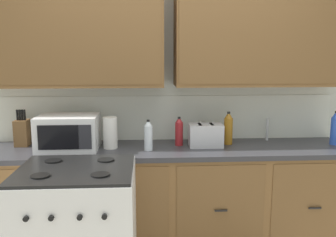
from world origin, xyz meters
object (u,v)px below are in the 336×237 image
bottle_clear (148,135)px  bottle_blue (335,128)px  knife_block (22,132)px  bottle_red (179,131)px  paper_towel_roll (110,133)px  bottle_amber (228,128)px  stove_range (78,235)px  microwave (68,132)px  toaster (206,135)px

bottle_clear → bottle_blue: bearing=3.6°
knife_block → bottle_clear: size_ratio=1.23×
bottle_red → paper_towel_roll: bearing=-173.9°
paper_towel_roll → bottle_amber: 1.00m
paper_towel_roll → bottle_amber: bottle_amber is taller
paper_towel_roll → bottle_red: bearing=6.1°
bottle_blue → stove_range: bearing=-162.8°
bottle_red → bottle_amber: bearing=2.2°
paper_towel_roll → bottle_clear: size_ratio=1.03×
bottle_amber → bottle_red: 0.43m
microwave → bottle_red: (0.91, 0.08, -0.02)m
microwave → toaster: (1.13, 0.03, -0.04)m
bottle_blue → paper_towel_roll: bearing=-179.7°
knife_block → bottle_blue: bearing=-2.7°
microwave → bottle_blue: bottle_blue is taller
bottle_red → knife_block: bearing=176.8°
toaster → bottle_clear: bearing=-168.0°
paper_towel_roll → bottle_clear: bearing=-16.3°
paper_towel_roll → bottle_blue: bearing=0.3°
bottle_amber → bottle_red: size_ratio=1.15×
stove_range → bottle_amber: size_ratio=3.36×
microwave → bottle_clear: 0.65m
knife_block → bottle_amber: knife_block is taller
stove_range → paper_towel_roll: (0.17, 0.64, 0.57)m
bottle_clear → bottle_blue: (1.60, 0.10, 0.02)m
stove_range → bottle_amber: (1.17, 0.72, 0.57)m
knife_block → bottle_clear: knife_block is taller
stove_range → bottle_clear: bearing=48.6°
microwave → bottle_clear: size_ratio=1.91×
knife_block → bottle_red: size_ratio=1.26×
bottle_blue → bottle_clear: bearing=-176.4°
bottle_amber → bottle_blue: bottle_blue is taller
microwave → knife_block: size_ratio=1.55×
toaster → bottle_blue: size_ratio=0.96×
knife_block → bottle_blue: (2.67, -0.13, 0.03)m
paper_towel_roll → bottle_clear: paper_towel_roll is taller
bottle_clear → bottle_blue: bottle_blue is taller
paper_towel_roll → bottle_red: size_ratio=1.06×
paper_towel_roll → bottle_clear: 0.33m
knife_block → microwave: bearing=-20.0°
toaster → stove_range: bearing=-146.0°
toaster → bottle_clear: bottle_clear is taller
stove_range → microwave: 0.87m
paper_towel_roll → bottle_clear: (0.31, -0.09, -0.01)m
microwave → toaster: 1.13m
stove_range → microwave: (-0.17, 0.62, 0.58)m
stove_range → bottle_blue: 2.26m
bottle_clear → toaster: bearing=12.0°
bottle_clear → bottle_amber: bottle_amber is taller
knife_block → stove_range: bearing=-53.0°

